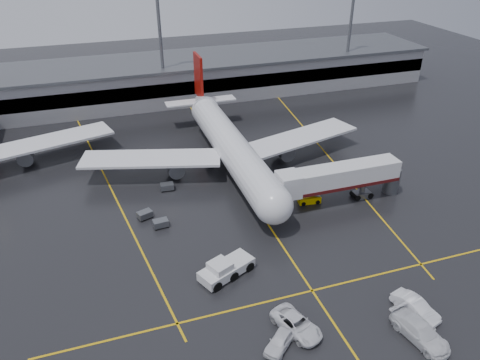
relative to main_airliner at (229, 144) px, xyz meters
name	(u,v)px	position (x,y,z in m)	size (l,w,h in m)	color
ground	(248,195)	(0.00, -9.70, -4.21)	(220.00, 220.00, 0.00)	black
apron_line_centre	(248,195)	(0.00, -9.70, -4.20)	(0.25, 90.00, 0.02)	gold
apron_line_stop	(312,291)	(0.00, -31.70, -4.20)	(60.00, 0.25, 0.02)	gold
apron_line_left	(109,184)	(-20.00, 0.30, -4.20)	(0.25, 70.00, 0.02)	gold
apron_line_right	(324,151)	(18.00, 0.30, -4.20)	(0.25, 70.00, 0.02)	gold
terminal	(181,77)	(0.00, 38.23, 0.11)	(122.00, 19.00, 8.60)	gray
light_mast_mid	(160,40)	(-5.00, 32.30, 10.27)	(3.00, 1.20, 25.45)	#595B60
light_mast_right	(350,26)	(40.00, 32.30, 10.27)	(3.00, 1.20, 25.45)	#595B60
main_airliner	(229,144)	(0.00, 0.00, 0.00)	(48.80, 45.60, 14.10)	silver
jet_bridge	(340,179)	(11.87, -15.70, -0.28)	(19.90, 3.40, 6.05)	silver
pushback_tractor	(225,269)	(-8.61, -26.17, -3.24)	(7.31, 5.26, 2.43)	silver
belt_loader	(309,199)	(7.84, -14.58, -3.70)	(3.42, 1.84, 2.08)	#E9BD00
service_van_a	(297,324)	(-4.09, -36.36, -3.40)	(2.69, 5.83, 1.62)	white
service_van_b	(420,332)	(7.12, -41.22, -3.26)	(2.66, 6.54, 1.90)	silver
service_van_c	(415,307)	(8.83, -38.18, -3.33)	(1.86, 5.34, 1.76)	white
service_van_d	(280,341)	(-6.45, -37.73, -3.45)	(1.80, 4.47, 1.52)	silver
baggage_cart_a	(161,223)	(-14.12, -13.96, -3.58)	(2.10, 1.45, 1.12)	#595B60
baggage_cart_b	(145,214)	(-15.87, -11.16, -3.58)	(2.32, 1.91, 1.12)	#595B60
baggage_cart_c	(167,187)	(-11.49, -4.46, -3.58)	(2.07, 1.42, 1.12)	#595B60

